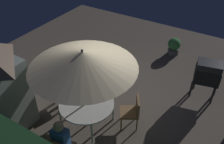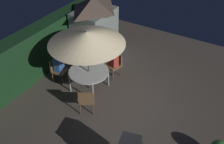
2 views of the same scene
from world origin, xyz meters
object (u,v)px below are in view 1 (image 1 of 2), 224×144
patio_table (87,105)px  person_in_red (62,81)px  chair_near_shed (62,87)px  potted_plant_by_shed (174,46)px  person_in_blue (61,138)px  patio_umbrella (83,60)px  chair_toward_hedge (132,110)px  bbq_grill (208,73)px

patio_table → person_in_red: 1.12m
chair_near_shed → potted_plant_by_shed: chair_near_shed is taller
person_in_red → person_in_blue: (-1.24, 1.50, 0.00)m
patio_umbrella → person_in_red: patio_umbrella is taller
patio_table → chair_near_shed: 1.21m
chair_near_shed → chair_toward_hedge: bearing=-173.9°
chair_near_shed → person_in_red: bearing=162.5°
chair_near_shed → person_in_blue: bearing=130.9°
person_in_blue → chair_toward_hedge: bearing=-114.7°
bbq_grill → chair_near_shed: (3.41, 2.36, -0.33)m
potted_plant_by_shed → person_in_blue: bearing=84.9°
chair_toward_hedge → person_in_red: (2.05, 0.26, 0.26)m
chair_near_shed → bbq_grill: bearing=-145.3°
chair_near_shed → person_in_red: size_ratio=0.71×
patio_table → potted_plant_by_shed: bearing=-98.6°
patio_table → person_in_blue: bearing=98.8°
bbq_grill → person_in_red: bearing=35.7°
person_in_red → person_in_blue: size_ratio=1.00×
patio_table → bbq_grill: bearing=-129.8°
chair_near_shed → person_in_red: 0.28m
person_in_blue → person_in_red: bearing=-50.4°
patio_umbrella → potted_plant_by_shed: 4.90m
patio_table → chair_near_shed: size_ratio=1.53×
patio_umbrella → chair_near_shed: bearing=-17.5°
patio_table → person_in_blue: (-0.18, 1.17, 0.08)m
patio_table → chair_toward_hedge: 1.17m
bbq_grill → person_in_blue: bearing=61.8°
potted_plant_by_shed → person_in_red: size_ratio=0.53×
patio_umbrella → chair_near_shed: (1.14, -0.36, -1.53)m
patio_umbrella → patio_table: bearing=82.9°
patio_table → chair_toward_hedge: (-0.99, -0.59, -0.18)m
chair_toward_hedge → person_in_blue: person_in_blue is taller
patio_umbrella → person_in_red: (1.06, -0.33, -1.27)m
bbq_grill → potted_plant_by_shed: bearing=-49.0°
chair_toward_hedge → person_in_blue: 1.95m
chair_near_shed → chair_toward_hedge: 2.15m
chair_near_shed → patio_umbrella: bearing=162.5°
patio_table → person_in_red: (1.06, -0.33, 0.08)m
patio_table → chair_toward_hedge: size_ratio=1.53×
chair_near_shed → chair_toward_hedge: size_ratio=1.00×
person_in_red → chair_toward_hedge: bearing=-172.9°
patio_umbrella → chair_toward_hedge: size_ratio=2.73×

